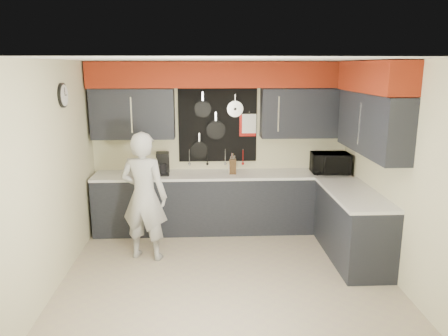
{
  "coord_description": "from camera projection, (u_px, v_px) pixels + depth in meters",
  "views": [
    {
      "loc": [
        -0.28,
        -5.05,
        2.53
      ],
      "look_at": [
        -0.01,
        0.5,
        1.23
      ],
      "focal_mm": 35.0,
      "sensor_mm": 36.0,
      "label": 1
    }
  ],
  "objects": [
    {
      "name": "base_cabinets",
      "position": [
        255.0,
        208.0,
        6.52
      ],
      "size": [
        3.95,
        2.2,
        0.92
      ],
      "color": "black",
      "rests_on": "ground"
    },
    {
      "name": "knife_block",
      "position": [
        233.0,
        167.0,
        6.65
      ],
      "size": [
        0.11,
        0.11,
        0.22
      ],
      "primitive_type": "cube",
      "rotation": [
        0.0,
        0.0,
        -0.05
      ],
      "color": "#311B0F",
      "rests_on": "base_cabinets"
    },
    {
      "name": "microwave",
      "position": [
        330.0,
        163.0,
        6.68
      ],
      "size": [
        0.58,
        0.4,
        0.31
      ],
      "primitive_type": "imported",
      "rotation": [
        0.0,
        0.0,
        -0.04
      ],
      "color": "black",
      "rests_on": "base_cabinets"
    },
    {
      "name": "right_wall_assembly",
      "position": [
        375.0,
        114.0,
        5.4
      ],
      "size": [
        0.36,
        3.5,
        2.6
      ],
      "color": "beige",
      "rests_on": "ground"
    },
    {
      "name": "ground",
      "position": [
        227.0,
        272.0,
        5.5
      ],
      "size": [
        4.0,
        4.0,
        0.0
      ],
      "primitive_type": "plane",
      "color": "tan",
      "rests_on": "ground"
    },
    {
      "name": "person",
      "position": [
        144.0,
        196.0,
        5.72
      ],
      "size": [
        0.72,
        0.57,
        1.72
      ],
      "primitive_type": "imported",
      "rotation": [
        0.0,
        0.0,
        2.87
      ],
      "color": "#B7B7B4",
      "rests_on": "ground"
    },
    {
      "name": "utensil_crock",
      "position": [
        232.0,
        169.0,
        6.69
      ],
      "size": [
        0.11,
        0.11,
        0.14
      ],
      "primitive_type": "cylinder",
      "color": "white",
      "rests_on": "base_cabinets"
    },
    {
      "name": "coffee_maker",
      "position": [
        163.0,
        163.0,
        6.59
      ],
      "size": [
        0.2,
        0.24,
        0.34
      ],
      "rotation": [
        0.0,
        0.0,
        0.06
      ],
      "color": "black",
      "rests_on": "base_cabinets"
    },
    {
      "name": "back_wall_assembly",
      "position": [
        222.0,
        101.0,
        6.6
      ],
      "size": [
        4.0,
        0.36,
        2.6
      ],
      "color": "beige",
      "rests_on": "ground"
    },
    {
      "name": "left_wall_assembly",
      "position": [
        57.0,
        170.0,
        5.12
      ],
      "size": [
        0.05,
        3.5,
        2.6
      ],
      "color": "beige",
      "rests_on": "ground"
    }
  ]
}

